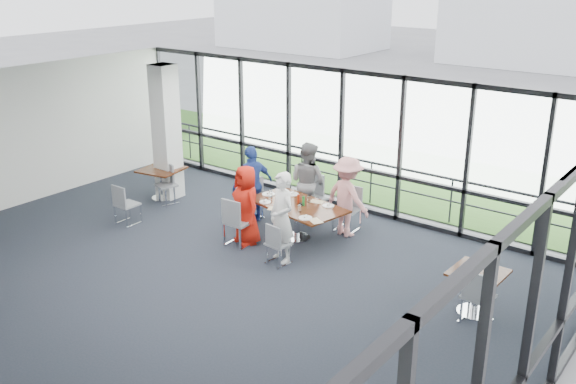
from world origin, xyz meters
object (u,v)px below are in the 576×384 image
Objects in this scene: chair_main_fl at (315,198)px; chair_spare_la at (127,205)px; diner_far_left at (308,182)px; chair_main_nl at (239,222)px; chair_main_end at (250,199)px; chair_spare_lb at (166,185)px; diner_end at (252,184)px; diner_near_left at (246,205)px; side_table_left at (162,173)px; structural_column at (167,133)px; main_table at (297,210)px; chair_main_fr at (347,210)px; diner_near_right at (282,217)px; chair_main_nr at (278,244)px; diner_far_right at (347,197)px; chair_spare_r at (478,296)px; side_table_right at (478,279)px.

chair_main_fl is 1.08× the size of chair_spare_la.
diner_far_left is 1.79× the size of chair_main_nl.
chair_main_nl is 1.36m from chair_main_end.
chair_spare_lb is (-3.32, -1.34, -0.03)m from chair_main_fl.
chair_spare_la is (-2.06, -1.77, -0.41)m from diner_end.
diner_far_left is at bearing 78.39° from chair_main_nl.
chair_main_fl is (0.33, 1.91, -0.34)m from diner_near_left.
side_table_left is at bearing -87.97° from chair_main_end.
structural_column reaches higher than chair_main_nl.
diner_near_left is (3.27, -0.93, -0.78)m from structural_column.
main_table is 1.05m from diner_near_left.
chair_main_fr is 2.18m from chair_main_end.
diner_end is 0.39m from chair_main_end.
chair_spare_lb is (-4.06, 0.78, -0.43)m from diner_near_right.
chair_main_nl is at bearing 85.50° from diner_far_left.
chair_main_nr is at bearing 126.37° from chair_main_fl.
diner_far_right is (4.69, 0.84, 0.20)m from side_table_left.
chair_main_end is 1.09× the size of chair_spare_la.
chair_main_nr is (0.04, -0.16, -0.47)m from diner_near_right.
diner_near_right is (4.37, -0.94, 0.24)m from side_table_left.
diner_end is (2.65, 0.23, 0.21)m from side_table_left.
chair_main_nr is (4.41, -1.10, -0.24)m from side_table_left.
chair_spare_r is at bearing 22.74° from diner_near_right.
diner_far_right is at bearing 7.82° from structural_column.
chair_main_end is at bearing 173.15° from chair_spare_r.
chair_main_fr is (-3.49, 1.63, -0.16)m from side_table_right.
side_table_right is at bearing 164.49° from diner_far_left.
main_table is at bearing 172.06° from chair_spare_r.
side_table_right is 0.93× the size of chair_spare_lb.
diner_near_right is at bearing 8.27° from chair_spare_la.
chair_spare_la is at bearing -72.29° from structural_column.
side_table_right is at bearing 77.52° from chair_main_end.
side_table_right is 0.86× the size of chair_main_end.
side_table_right is 0.47× the size of diner_far_left.
side_table_left is at bearing 161.70° from chair_main_nl.
chair_main_nr is (-3.66, -0.51, -0.22)m from side_table_right.
side_table_left is at bearing -8.09° from chair_spare_lb.
diner_end reaches higher than diner_far_right.
side_table_right is at bearing 175.69° from chair_main_fl.
chair_main_fl is 1.04× the size of chair_main_fr.
chair_main_fr is at bearing 69.04° from main_table.
chair_spare_r is at bearing 149.73° from chair_main_fr.
diner_far_right is 1.17m from chair_main_fl.
diner_end is (-1.72, 1.17, -0.03)m from diner_near_right.
diner_far_right is 1.77× the size of chair_main_fl.
diner_end reaches higher than diner_near_left.
chair_spare_r is at bearing 166.69° from diner_far_right.
chair_main_nl is 1.10× the size of chair_spare_lb.
chair_spare_r reaches higher than chair_main_nr.
structural_column is 1.81× the size of diner_far_left.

